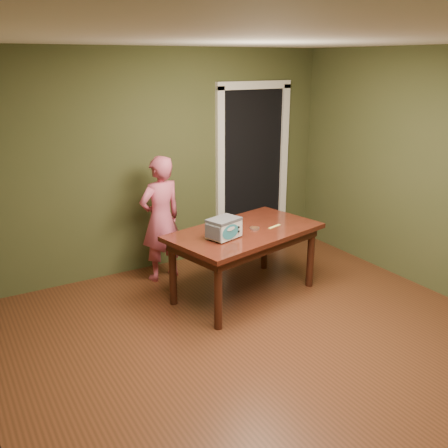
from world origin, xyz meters
The scene contains 8 objects.
floor centered at (0.00, 0.00, 0.00)m, with size 5.00×5.00×0.00m, color #542B18.
room_shell centered at (0.00, 0.00, 1.71)m, with size 4.52×5.02×2.61m.
doorway centered at (1.30, 2.78, 1.06)m, with size 1.10×0.66×2.25m.
dining_table centered at (0.38, 1.24, 0.65)m, with size 1.75×1.22×0.75m.
toy_oven centered at (0.06, 1.13, 0.86)m, with size 0.38×0.31×0.21m.
baking_pan centered at (0.48, 1.20, 0.76)m, with size 0.10×0.10×0.02m.
spatula centered at (0.71, 1.16, 0.75)m, with size 0.18×0.03×0.01m, color #F8EE6B.
child centered at (-0.20, 2.11, 0.73)m, with size 0.53×0.35×1.45m, color #C8526C.
Camera 1 is at (-2.34, -2.91, 2.45)m, focal length 40.00 mm.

